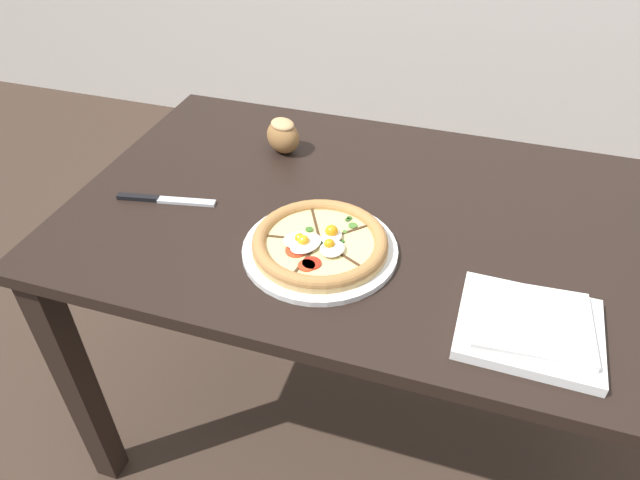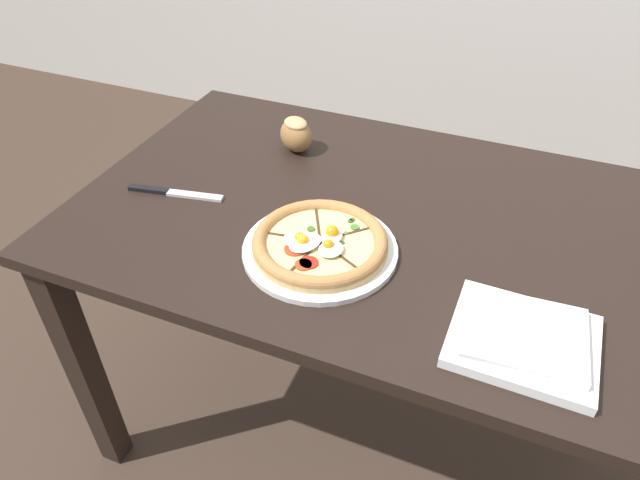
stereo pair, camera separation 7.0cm
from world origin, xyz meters
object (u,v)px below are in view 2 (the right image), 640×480
(knife_main, at_px, (174,193))
(pizza, at_px, (320,244))
(bread_piece_near, at_px, (296,134))
(dining_table, at_px, (387,254))
(napkin_folded, at_px, (524,339))

(knife_main, bearing_deg, pizza, -19.89)
(pizza, distance_m, bread_piece_near, 0.41)
(pizza, bearing_deg, bread_piece_near, 120.68)
(dining_table, bearing_deg, knife_main, -167.96)
(pizza, xyz_separation_m, bread_piece_near, (-0.21, 0.35, 0.03))
(pizza, xyz_separation_m, napkin_folded, (0.40, -0.09, -0.00))
(knife_main, bearing_deg, napkin_folded, -21.99)
(dining_table, xyz_separation_m, bread_piece_near, (-0.30, 0.19, 0.15))
(bread_piece_near, distance_m, knife_main, 0.34)
(dining_table, distance_m, bread_piece_near, 0.38)
(dining_table, bearing_deg, bread_piece_near, 148.55)
(dining_table, relative_size, napkin_folded, 5.74)
(napkin_folded, distance_m, knife_main, 0.80)
(dining_table, relative_size, pizza, 4.45)
(dining_table, bearing_deg, pizza, -120.29)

